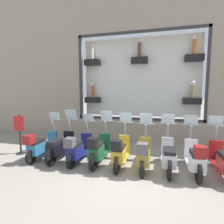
{
  "coord_description": "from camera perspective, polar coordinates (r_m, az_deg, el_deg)",
  "views": [
    {
      "loc": [
        -4.6,
        -0.84,
        2.3
      ],
      "look_at": [
        2.04,
        0.88,
        1.53
      ],
      "focal_mm": 28.0,
      "sensor_mm": 36.0,
      "label": 1
    }
  ],
  "objects": [
    {
      "name": "shop_sign_post",
      "position": [
        7.42,
        -27.89,
        -6.11
      ],
      "size": [
        0.36,
        0.45,
        1.49
      ],
      "color": "#232326",
      "rests_on": "ground_plane"
    },
    {
      "name": "scooter_white_1",
      "position": [
        5.55,
        25.5,
        -13.46
      ],
      "size": [
        1.8,
        0.61,
        1.57
      ],
      "color": "black",
      "rests_on": "ground_plane"
    },
    {
      "name": "scooter_yellow_4",
      "position": [
        5.55,
        2.74,
        -12.84
      ],
      "size": [
        1.8,
        0.6,
        1.59
      ],
      "color": "black",
      "rests_on": "ground_plane"
    },
    {
      "name": "scooter_red_0",
      "position": [
        5.8,
        32.47,
        -13.35
      ],
      "size": [
        1.81,
        0.61,
        1.58
      ],
      "color": "black",
      "rests_on": "ground_plane"
    },
    {
      "name": "scooter_teal_8",
      "position": [
        6.7,
        -22.24,
        -10.08
      ],
      "size": [
        1.79,
        0.61,
        1.53
      ],
      "color": "black",
      "rests_on": "ground_plane"
    },
    {
      "name": "scooter_navy_6",
      "position": [
        5.99,
        -11.02,
        -11.65
      ],
      "size": [
        1.79,
        0.6,
        1.52
      ],
      "color": "black",
      "rests_on": "ground_plane"
    },
    {
      "name": "scooter_silver_2",
      "position": [
        5.53,
        17.9,
        -13.55
      ],
      "size": [
        1.81,
        0.6,
        1.59
      ],
      "color": "black",
      "rests_on": "ground_plane"
    },
    {
      "name": "ground_plane",
      "position": [
        5.21,
        3.93,
        -19.84
      ],
      "size": [
        120.0,
        120.0,
        0.0
      ],
      "primitive_type": "plane",
      "color": "gray"
    },
    {
      "name": "scooter_black_7",
      "position": [
        6.38,
        -16.6,
        -10.76
      ],
      "size": [
        1.81,
        0.61,
        1.65
      ],
      "color": "black",
      "rests_on": "ground_plane"
    },
    {
      "name": "building_facade",
      "position": [
        8.38,
        8.89,
        16.5
      ],
      "size": [
        1.17,
        36.0,
        7.45
      ],
      "color": "gray",
      "rests_on": "ground_plane"
    },
    {
      "name": "scooter_green_5",
      "position": [
        5.73,
        -4.37,
        -12.07
      ],
      "size": [
        1.81,
        0.6,
        1.65
      ],
      "color": "black",
      "rests_on": "ground_plane"
    },
    {
      "name": "scooter_olive_3",
      "position": [
        5.46,
        10.26,
        -13.43
      ],
      "size": [
        1.79,
        0.6,
        1.59
      ],
      "color": "black",
      "rests_on": "ground_plane"
    }
  ]
}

